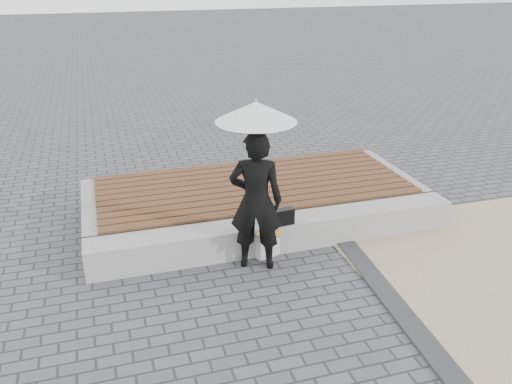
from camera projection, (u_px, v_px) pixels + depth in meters
ground at (327, 314)px, 5.85m from camera, size 80.00×80.00×0.00m
edging_band at (413, 327)px, 5.61m from camera, size 0.61×5.20×0.04m
seating_ledge at (279, 233)px, 7.18m from camera, size 5.00×0.45×0.40m
timber_platform at (253, 198)px, 8.24m from camera, size 5.00×2.00×0.40m
timber_decking at (253, 185)px, 8.15m from camera, size 4.60×2.00×0.04m
woman at (256, 201)px, 6.46m from camera, size 0.75×0.62×1.76m
parasol at (256, 112)px, 6.03m from camera, size 0.93×0.93×1.19m
handbag at (282, 217)px, 6.91m from camera, size 0.32×0.14×0.22m
canvas_tote at (268, 243)px, 6.95m from camera, size 0.37×0.24×0.35m
magazine at (269, 233)px, 6.84m from camera, size 0.37×0.33×0.01m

